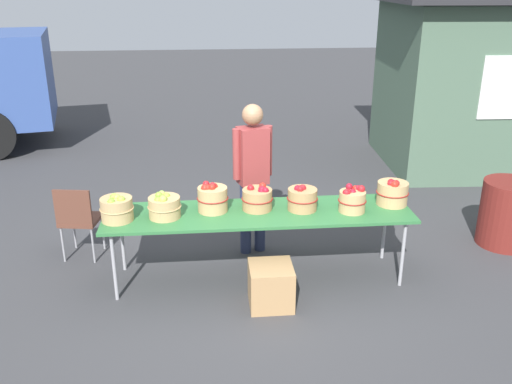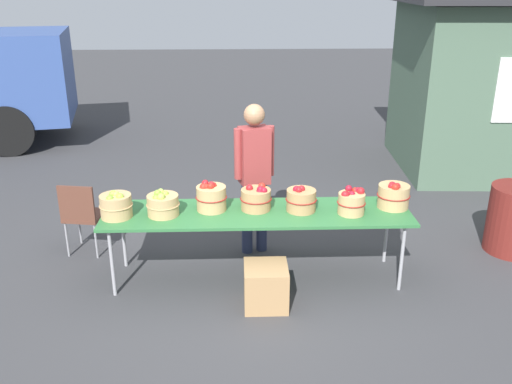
# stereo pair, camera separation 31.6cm
# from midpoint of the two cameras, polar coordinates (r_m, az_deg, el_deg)

# --- Properties ---
(ground_plane) EXTENTS (40.00, 40.00, 0.00)m
(ground_plane) POSITION_cam_midpoint_polar(r_m,az_deg,el_deg) (5.93, -1.27, -8.75)
(ground_plane) COLOR #38383A
(market_table) EXTENTS (3.10, 0.76, 0.75)m
(market_table) POSITION_cam_midpoint_polar(r_m,az_deg,el_deg) (5.61, -1.33, -2.39)
(market_table) COLOR #2D6B38
(market_table) RESTS_ON ground
(apple_basket_green_0) EXTENTS (0.33, 0.33, 0.27)m
(apple_basket_green_0) POSITION_cam_midpoint_polar(r_m,az_deg,el_deg) (5.57, -15.71, -1.65)
(apple_basket_green_0) COLOR tan
(apple_basket_green_0) RESTS_ON market_table
(apple_basket_green_1) EXTENTS (0.33, 0.33, 0.26)m
(apple_basket_green_1) POSITION_cam_midpoint_polar(r_m,az_deg,el_deg) (5.53, -11.04, -1.46)
(apple_basket_green_1) COLOR tan
(apple_basket_green_1) RESTS_ON market_table
(apple_basket_red_0) EXTENTS (0.32, 0.32, 0.31)m
(apple_basket_red_0) POSITION_cam_midpoint_polar(r_m,az_deg,el_deg) (5.60, -6.13, -0.64)
(apple_basket_red_0) COLOR tan
(apple_basket_red_0) RESTS_ON market_table
(apple_basket_red_1) EXTENTS (0.32, 0.32, 0.26)m
(apple_basket_red_1) POSITION_cam_midpoint_polar(r_m,az_deg,el_deg) (5.62, -1.45, -0.69)
(apple_basket_red_1) COLOR #A87F51
(apple_basket_red_1) RESTS_ON market_table
(apple_basket_red_2) EXTENTS (0.32, 0.32, 0.27)m
(apple_basket_red_2) POSITION_cam_midpoint_polar(r_m,az_deg,el_deg) (5.62, 3.17, -0.70)
(apple_basket_red_2) COLOR #A87F51
(apple_basket_red_2) RESTS_ON market_table
(apple_basket_red_3) EXTENTS (0.29, 0.29, 0.27)m
(apple_basket_red_3) POSITION_cam_midpoint_polar(r_m,az_deg,el_deg) (5.63, 8.29, -0.81)
(apple_basket_red_3) COLOR tan
(apple_basket_red_3) RESTS_ON market_table
(apple_basket_red_4) EXTENTS (0.34, 0.34, 0.29)m
(apple_basket_red_4) POSITION_cam_midpoint_polar(r_m,az_deg,el_deg) (5.87, 12.36, -0.07)
(apple_basket_red_4) COLOR tan
(apple_basket_red_4) RESTS_ON market_table
(vendor_adult) EXTENTS (0.44, 0.31, 1.72)m
(vendor_adult) POSITION_cam_midpoint_polar(r_m,az_deg,el_deg) (6.07, -1.84, 2.48)
(vendor_adult) COLOR #262D4C
(vendor_adult) RESTS_ON ground
(food_kiosk) EXTENTS (3.65, 3.08, 2.74)m
(food_kiosk) POSITION_cam_midpoint_polar(r_m,az_deg,el_deg) (9.86, 21.47, 10.57)
(food_kiosk) COLOR #47604C
(food_kiosk) RESTS_ON ground
(folding_chair) EXTENTS (0.46, 0.46, 0.86)m
(folding_chair) POSITION_cam_midpoint_polar(r_m,az_deg,el_deg) (6.45, -19.18, -2.41)
(folding_chair) COLOR brown
(folding_chair) RESTS_ON ground
(trash_barrel) EXTENTS (0.64, 0.64, 0.78)m
(trash_barrel) POSITION_cam_midpoint_polar(r_m,az_deg,el_deg) (7.05, 23.31, -2.05)
(trash_barrel) COLOR maroon
(trash_barrel) RESTS_ON ground
(produce_crate) EXTENTS (0.41, 0.41, 0.41)m
(produce_crate) POSITION_cam_midpoint_polar(r_m,az_deg,el_deg) (5.38, -0.17, -9.62)
(produce_crate) COLOR #A87F51
(produce_crate) RESTS_ON ground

